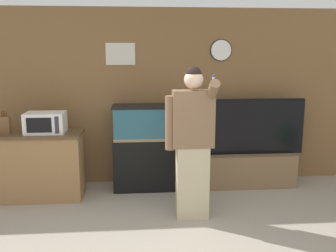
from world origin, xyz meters
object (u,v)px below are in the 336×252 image
(tv_on_stand, at_px, (250,160))
(person_standing, at_px, (192,141))
(knife_block, at_px, (5,124))
(aquarium_on_stand, at_px, (149,147))
(microwave, at_px, (45,123))
(counter_island, at_px, (35,165))

(tv_on_stand, relative_size, person_standing, 0.88)
(knife_block, height_order, aquarium_on_stand, knife_block)
(knife_block, bearing_deg, aquarium_on_stand, 7.55)
(knife_block, relative_size, tv_on_stand, 0.21)
(microwave, bearing_deg, knife_block, 178.27)
(aquarium_on_stand, bearing_deg, knife_block, -172.45)
(knife_block, distance_m, person_standing, 2.50)
(knife_block, height_order, tv_on_stand, tv_on_stand)
(counter_island, height_order, tv_on_stand, tv_on_stand)
(microwave, xyz_separation_m, person_standing, (1.85, -0.77, -0.11))
(microwave, relative_size, aquarium_on_stand, 0.41)
(counter_island, distance_m, person_standing, 2.24)
(microwave, height_order, tv_on_stand, tv_on_stand)
(counter_island, xyz_separation_m, microwave, (0.19, -0.03, 0.59))
(counter_island, relative_size, person_standing, 0.73)
(knife_block, relative_size, aquarium_on_stand, 0.27)
(knife_block, bearing_deg, counter_island, 2.15)
(aquarium_on_stand, xyz_separation_m, tv_on_stand, (1.49, -0.01, -0.23))
(person_standing, bearing_deg, knife_block, 161.72)
(counter_island, relative_size, microwave, 2.58)
(person_standing, bearing_deg, counter_island, 158.64)
(microwave, distance_m, knife_block, 0.52)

